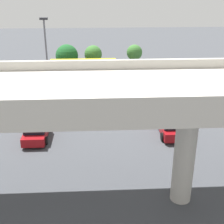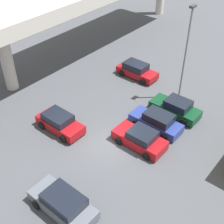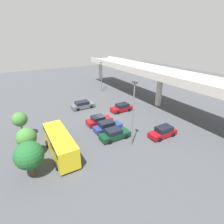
# 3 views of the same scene
# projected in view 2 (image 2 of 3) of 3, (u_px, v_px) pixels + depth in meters

# --- Properties ---
(ground_plane) EXTENTS (118.32, 118.32, 0.00)m
(ground_plane) POSITION_uv_depth(u_px,v_px,m) (111.00, 144.00, 25.50)
(ground_plane) COLOR #424449
(parked_car_0) EXTENTS (2.26, 4.77, 1.53)m
(parked_car_0) POSITION_uv_depth(u_px,v_px,m) (63.00, 203.00, 20.10)
(parked_car_0) COLOR #515660
(parked_car_0) RESTS_ON ground_plane
(parked_car_1) EXTENTS (2.13, 4.33, 1.55)m
(parked_car_1) POSITION_uv_depth(u_px,v_px,m) (60.00, 122.00, 26.55)
(parked_car_1) COLOR maroon
(parked_car_1) RESTS_ON ground_plane
(parked_car_2) EXTENTS (2.20, 4.38, 1.54)m
(parked_car_2) POSITION_uv_depth(u_px,v_px,m) (140.00, 139.00, 25.00)
(parked_car_2) COLOR maroon
(parked_car_2) RESTS_ON ground_plane
(parked_car_3) EXTENTS (2.05, 4.60, 1.59)m
(parked_car_3) POSITION_uv_depth(u_px,v_px,m) (157.00, 121.00, 26.70)
(parked_car_3) COLOR navy
(parked_car_3) RESTS_ON ground_plane
(parked_car_4) EXTENTS (2.12, 4.57, 1.60)m
(parked_car_4) POSITION_uv_depth(u_px,v_px,m) (176.00, 108.00, 28.20)
(parked_car_4) COLOR #0C381E
(parked_car_4) RESTS_ON ground_plane
(parked_car_5) EXTENTS (2.05, 4.45, 1.57)m
(parked_car_5) POSITION_uv_depth(u_px,v_px,m) (137.00, 70.00, 33.48)
(parked_car_5) COLOR maroon
(parked_car_5) RESTS_ON ground_plane
(lamp_post_mid_lot) EXTENTS (0.70, 0.35, 9.09)m
(lamp_post_mid_lot) POSITION_uv_depth(u_px,v_px,m) (186.00, 48.00, 27.66)
(lamp_post_mid_lot) COLOR slate
(lamp_post_mid_lot) RESTS_ON ground_plane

